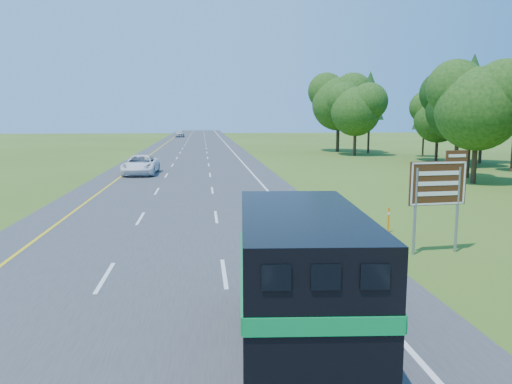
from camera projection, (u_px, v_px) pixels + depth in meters
road at (191, 163)px, 53.84m from camera, size 15.00×260.00×0.04m
lane_markings at (191, 162)px, 53.84m from camera, size 11.15×260.00×0.01m
horse_truck at (298, 278)px, 9.94m from camera, size 2.74×7.27×3.15m
white_suv at (141, 165)px, 42.63m from camera, size 2.87×5.92×1.62m
far_car at (180, 134)px, 121.16m from camera, size 2.19×5.04×1.69m
exit_sign at (439, 187)px, 17.79m from camera, size 2.20×0.28×3.74m
delineator at (389, 219)px, 21.29m from camera, size 0.09×0.05×1.08m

